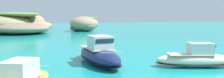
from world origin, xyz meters
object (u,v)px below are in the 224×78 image
Objects in this scene: islet_large at (17,24)px; islet_small at (84,24)px; motorboat_cream at (196,59)px; motorboat_navy at (99,54)px.

islet_small is at bearing 2.74° from islet_large.
motorboat_navy is (-8.84, 5.67, 0.21)m from motorboat_cream.
islet_small is 63.39m from motorboat_cream.
islet_small is at bearing 76.49° from motorboat_navy.
islet_small is at bearing 85.50° from motorboat_cream.
islet_small reaches higher than motorboat_navy.
motorboat_cream is (18.51, -62.05, -1.99)m from islet_large.
islet_small reaches higher than motorboat_cream.
islet_large is 57.23m from motorboat_navy.
islet_large is at bearing 106.61° from motorboat_cream.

